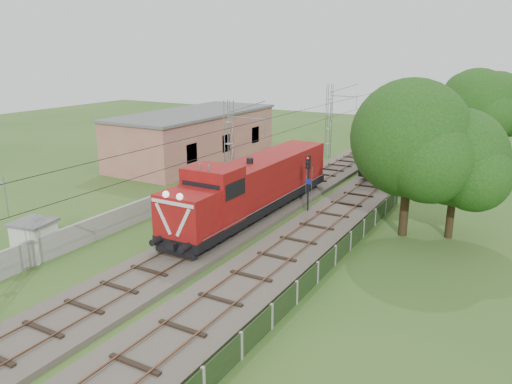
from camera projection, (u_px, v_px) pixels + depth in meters
The scene contains 15 objects.
ground at pixel (158, 272), 26.84m from camera, with size 140.00×140.00×0.00m, color #325A22.
track_main at pixel (228, 230), 32.65m from camera, with size 4.20×70.00×0.45m.
track_side at pixel (364, 192), 41.14m from camera, with size 4.20×80.00×0.45m.
catenary at pixel (230, 154), 37.16m from camera, with size 3.31×70.00×8.00m.
boundary_wall at pixel (193, 190), 39.75m from camera, with size 0.25×40.00×1.50m, color #9E9E99.
station_building at pixel (195, 136), 53.30m from camera, with size 8.40×20.40×5.22m.
fence at pixel (317, 273), 25.39m from camera, with size 0.12×32.00×1.20m.
locomotive at pixel (254, 186), 34.90m from camera, with size 3.19×18.19×4.62m.
coach_rake at pixel (461, 104), 84.02m from camera, with size 3.29×98.04×3.80m.
signal_post at pixel (308, 174), 35.32m from camera, with size 0.49×0.38×4.44m.
relay_hut at pixel (35, 239), 28.50m from camera, with size 2.45×2.45×2.19m.
tree_a at pixel (412, 140), 30.47m from camera, with size 7.69×7.33×9.97m.
tree_b at pixel (458, 159), 30.35m from camera, with size 6.35×6.05×8.23m.
tree_c at pixel (477, 105), 50.99m from camera, with size 7.54×7.18×9.78m.
tree_d at pixel (496, 104), 53.59m from camera, with size 7.22×6.88×9.36m.
Camera 1 is at (16.77, -18.79, 11.55)m, focal length 35.00 mm.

